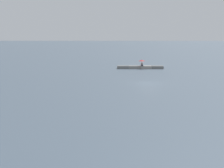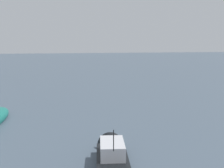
% 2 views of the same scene
% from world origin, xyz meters
% --- Properties ---
extents(motorboat_black_far, '(5.31, 3.09, 2.85)m').
position_xyz_m(motorboat_black_far, '(-15.26, 28.02, 0.30)').
color(motorboat_black_far, black).
rests_on(motorboat_black_far, ground_plane).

